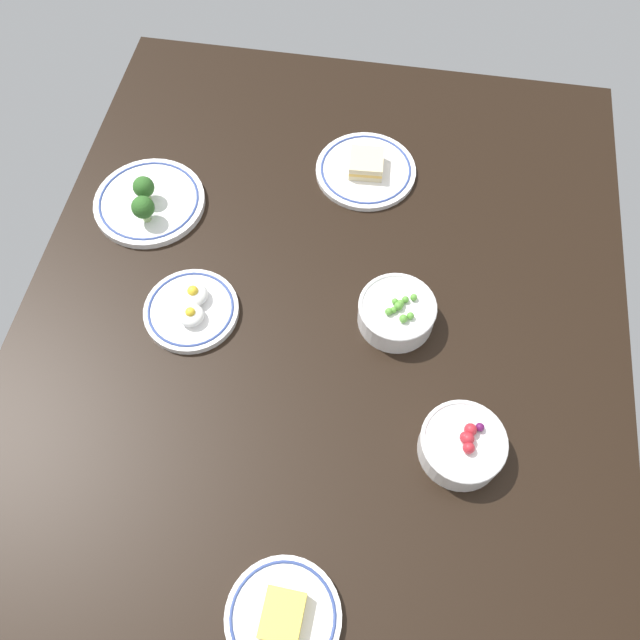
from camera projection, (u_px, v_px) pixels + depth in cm
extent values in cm
cube|color=black|center=(320.00, 330.00, 121.84)|extent=(144.51, 112.22, 4.00)
cylinder|color=white|center=(283.00, 617.00, 95.48)|extent=(17.21, 17.21, 1.48)
torus|color=#33478C|center=(283.00, 617.00, 94.83)|extent=(15.64, 15.64, 0.50)
cube|color=#F2D14C|center=(282.00, 616.00, 93.63)|extent=(7.33, 6.09, 2.76)
cylinder|color=white|center=(366.00, 171.00, 137.60)|extent=(21.04, 21.04, 1.13)
torus|color=#33478C|center=(366.00, 169.00, 137.10)|extent=(19.02, 19.02, 0.50)
cube|color=beige|center=(366.00, 167.00, 136.58)|extent=(7.43, 7.32, 1.20)
cube|color=#E5B24C|center=(366.00, 164.00, 135.71)|extent=(7.43, 7.32, 0.80)
cube|color=beige|center=(367.00, 160.00, 134.83)|extent=(7.43, 7.32, 1.20)
cylinder|color=white|center=(191.00, 311.00, 120.81)|extent=(17.53, 17.53, 1.40)
torus|color=#33478C|center=(191.00, 309.00, 120.20)|extent=(15.93, 15.93, 0.50)
ellipsoid|color=white|center=(191.00, 315.00, 118.04)|extent=(4.65, 4.65, 2.56)
sphere|color=yellow|center=(190.00, 312.00, 117.04)|extent=(1.86, 1.86, 1.86)
ellipsoid|color=white|center=(194.00, 295.00, 120.03)|extent=(5.14, 5.14, 2.83)
sphere|color=yellow|center=(193.00, 291.00, 118.92)|extent=(2.06, 2.06, 2.06)
cylinder|color=white|center=(461.00, 446.00, 106.35)|extent=(13.84, 13.84, 4.93)
torus|color=white|center=(464.00, 441.00, 104.19)|extent=(14.08, 14.08, 0.80)
sphere|color=#B2232D|center=(471.00, 430.00, 104.03)|extent=(2.07, 2.07, 2.07)
sphere|color=#B2232D|center=(466.00, 437.00, 103.48)|extent=(1.93, 1.93, 1.93)
sphere|color=#B2232D|center=(469.00, 448.00, 102.65)|extent=(1.92, 1.92, 1.92)
sphere|color=#59144C|center=(480.00, 427.00, 104.55)|extent=(1.45, 1.45, 1.45)
sphere|color=#B2232D|center=(468.00, 439.00, 103.27)|extent=(2.12, 2.12, 2.12)
cylinder|color=white|center=(150.00, 202.00, 133.24)|extent=(22.48, 22.48, 1.46)
torus|color=#33478C|center=(149.00, 200.00, 132.61)|extent=(20.28, 20.28, 0.50)
cylinder|color=#9EBC72|center=(146.00, 216.00, 129.29)|extent=(1.57, 1.57, 2.09)
sphere|color=#2D6023|center=(143.00, 207.00, 126.90)|extent=(4.50, 4.50, 4.50)
cylinder|color=#9EBC72|center=(147.00, 195.00, 131.50)|extent=(1.22, 1.22, 2.66)
sphere|color=#2D6023|center=(144.00, 187.00, 129.20)|extent=(3.49, 3.49, 3.49)
cylinder|color=#9EBC72|center=(147.00, 196.00, 131.87)|extent=(1.49, 1.49, 2.04)
sphere|color=#2D6023|center=(144.00, 187.00, 129.58)|extent=(4.26, 4.26, 4.26)
cylinder|color=white|center=(396.00, 313.00, 118.42)|extent=(13.88, 13.88, 5.04)
torus|color=white|center=(398.00, 306.00, 116.22)|extent=(14.13, 14.13, 0.80)
sphere|color=#599E38|center=(405.00, 299.00, 116.20)|extent=(1.25, 1.25, 1.25)
sphere|color=#599E38|center=(394.00, 310.00, 115.17)|extent=(1.18, 1.18, 1.18)
sphere|color=#599E38|center=(389.00, 312.00, 114.92)|extent=(1.35, 1.35, 1.35)
sphere|color=#599E38|center=(414.00, 297.00, 116.41)|extent=(1.27, 1.27, 1.27)
sphere|color=#599E38|center=(398.00, 306.00, 115.35)|extent=(1.58, 1.58, 1.58)
sphere|color=#599E38|center=(403.00, 319.00, 114.15)|extent=(1.50, 1.50, 1.50)
sphere|color=#599E38|center=(400.00, 303.00, 115.72)|extent=(1.38, 1.38, 1.38)
sphere|color=#599E38|center=(410.00, 316.00, 114.53)|extent=(1.31, 1.31, 1.31)
sphere|color=#599E38|center=(395.00, 301.00, 116.07)|extent=(1.14, 1.14, 1.14)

